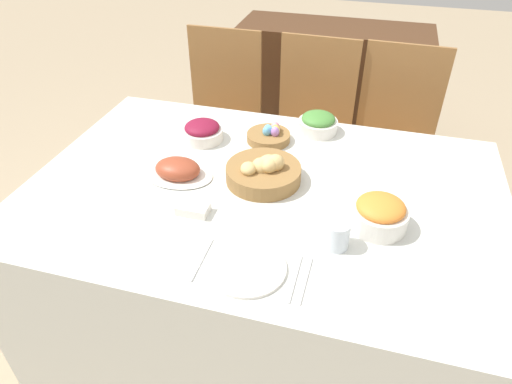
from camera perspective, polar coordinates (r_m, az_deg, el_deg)
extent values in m
plane|color=tan|center=(2.18, 0.77, -16.06)|extent=(12.00, 12.00, 0.00)
cube|color=silver|center=(1.89, 0.86, -8.94)|extent=(1.70, 1.14, 0.77)
cylinder|color=olive|center=(2.47, 10.67, -1.87)|extent=(0.03, 0.03, 0.45)
cylinder|color=olive|center=(2.47, 19.54, -3.49)|extent=(0.03, 0.03, 0.45)
cylinder|color=olive|center=(2.78, 11.93, 2.84)|extent=(0.03, 0.03, 0.45)
cylinder|color=olive|center=(2.79, 19.78, 1.40)|extent=(0.03, 0.03, 0.45)
cube|color=olive|center=(2.49, 16.38, 4.26)|extent=(0.44, 0.44, 0.02)
cube|color=olive|center=(2.55, 17.75, 11.66)|extent=(0.42, 0.03, 0.52)
cylinder|color=olive|center=(2.52, 0.73, -0.25)|extent=(0.03, 0.03, 0.45)
cylinder|color=olive|center=(2.46, 9.42, -1.87)|extent=(0.03, 0.03, 0.45)
cylinder|color=olive|center=(2.83, 3.03, 4.22)|extent=(0.03, 0.03, 0.45)
cylinder|color=olive|center=(2.77, 10.79, 2.87)|extent=(0.03, 0.03, 0.45)
cube|color=olive|center=(2.51, 6.34, 5.85)|extent=(0.43, 0.43, 0.02)
cube|color=olive|center=(2.56, 7.73, 13.20)|extent=(0.42, 0.03, 0.52)
cylinder|color=olive|center=(2.67, -10.11, 1.47)|extent=(0.03, 0.03, 0.45)
cylinder|color=olive|center=(2.54, -2.15, 0.12)|extent=(0.03, 0.03, 0.45)
cylinder|color=olive|center=(2.96, -7.05, 5.60)|extent=(0.03, 0.03, 0.45)
cylinder|color=olive|center=(2.85, 0.23, 4.55)|extent=(0.03, 0.03, 0.45)
cube|color=olive|center=(2.62, -5.04, 7.41)|extent=(0.42, 0.42, 0.02)
cube|color=olive|center=(2.68, -3.83, 14.48)|extent=(0.42, 0.02, 0.52)
cube|color=#4C2D19|center=(3.24, 9.19, 12.36)|extent=(1.22, 0.44, 0.87)
cylinder|color=olive|center=(1.66, 0.93, 2.30)|extent=(0.27, 0.27, 0.06)
ellipsoid|color=tan|center=(1.61, -0.98, 2.90)|extent=(0.07, 0.08, 0.04)
ellipsoid|color=tan|center=(1.62, 1.81, 3.39)|extent=(0.07, 0.09, 0.06)
ellipsoid|color=tan|center=(1.63, 2.39, 3.65)|extent=(0.09, 0.09, 0.06)
ellipsoid|color=tan|center=(1.63, 0.64, 3.23)|extent=(0.10, 0.10, 0.06)
ellipsoid|color=tan|center=(1.63, 1.62, 3.75)|extent=(0.09, 0.09, 0.05)
cylinder|color=olive|center=(1.92, 1.56, 6.88)|extent=(0.18, 0.18, 0.03)
ellipsoid|color=#60B2E0|center=(1.90, 1.51, 7.81)|extent=(0.04, 0.04, 0.05)
ellipsoid|color=#F4D151|center=(1.90, 2.45, 7.74)|extent=(0.04, 0.04, 0.05)
ellipsoid|color=#60B2E0|center=(1.90, 1.61, 7.73)|extent=(0.04, 0.04, 0.04)
ellipsoid|color=#B27AD1|center=(1.89, 2.39, 7.52)|extent=(0.04, 0.04, 0.05)
ellipsoid|color=pink|center=(1.92, 2.43, 8.10)|extent=(0.04, 0.04, 0.05)
ellipsoid|color=#F29E4C|center=(1.93, 2.37, 8.16)|extent=(0.03, 0.03, 0.04)
ellipsoid|color=#60B2E0|center=(1.89, 1.34, 7.61)|extent=(0.03, 0.03, 0.04)
ellipsoid|color=silver|center=(1.72, -9.68, 2.14)|extent=(0.26, 0.18, 0.01)
ellipsoid|color=#973F27|center=(1.71, -9.76, 2.86)|extent=(0.17, 0.13, 0.08)
cylinder|color=silver|center=(2.00, 7.72, 8.16)|extent=(0.17, 0.17, 0.05)
ellipsoid|color=#478438|center=(1.98, 7.80, 9.07)|extent=(0.14, 0.14, 0.05)
cylinder|color=silver|center=(1.50, 15.09, -3.14)|extent=(0.18, 0.18, 0.07)
ellipsoid|color=orange|center=(1.48, 15.36, -1.81)|extent=(0.15, 0.15, 0.05)
cylinder|color=silver|center=(1.93, -6.69, 7.17)|extent=(0.17, 0.17, 0.05)
ellipsoid|color=maroon|center=(1.92, -6.76, 8.04)|extent=(0.15, 0.15, 0.05)
cylinder|color=silver|center=(1.33, -1.15, -9.47)|extent=(0.23, 0.23, 0.01)
cube|color=silver|center=(1.37, -6.84, -8.35)|extent=(0.01, 0.18, 0.00)
cube|color=silver|center=(1.31, 4.84, -10.69)|extent=(0.01, 0.18, 0.00)
cube|color=silver|center=(1.31, 6.14, -10.93)|extent=(0.01, 0.18, 0.00)
cylinder|color=silver|center=(1.40, 10.08, -5.28)|extent=(0.08, 0.08, 0.09)
cube|color=silver|center=(1.53, -7.88, -2.09)|extent=(0.11, 0.07, 0.03)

